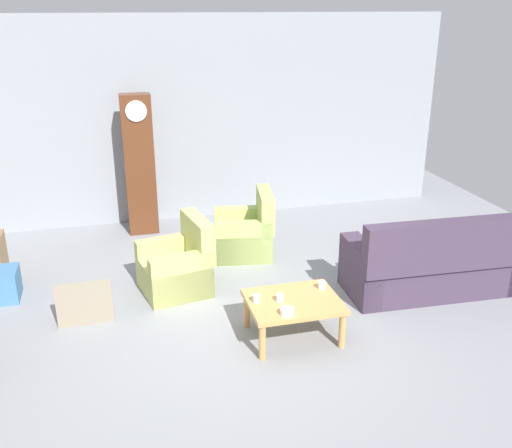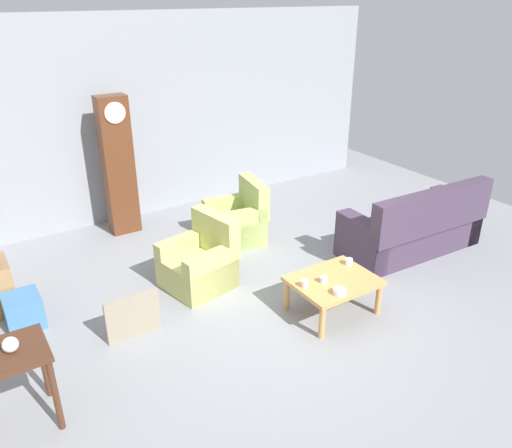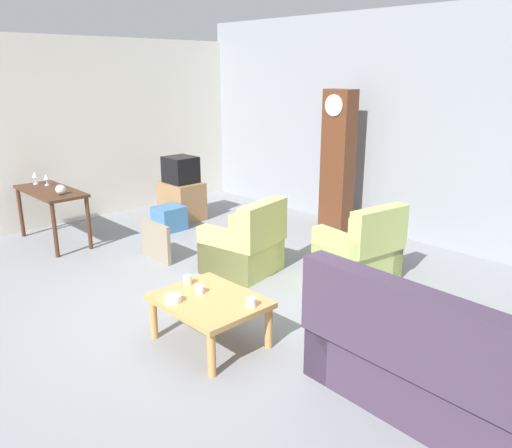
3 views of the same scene
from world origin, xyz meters
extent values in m
plane|color=gray|center=(0.00, 0.00, 0.00)|extent=(10.40, 10.40, 0.00)
cube|color=gray|center=(0.00, 3.60, 1.60)|extent=(8.40, 0.16, 3.20)
cube|color=#423347|center=(2.39, 0.18, 0.22)|extent=(2.13, 0.92, 0.44)
cube|color=#423347|center=(2.38, -0.18, 0.74)|extent=(2.11, 0.28, 0.60)
cube|color=#423347|center=(3.32, 0.14, 0.34)|extent=(0.27, 0.85, 0.68)
cube|color=#423347|center=(1.47, 0.22, 0.34)|extent=(0.27, 0.85, 0.68)
cube|color=brown|center=(2.88, 0.21, 0.62)|extent=(0.37, 0.15, 0.36)
cube|color=#9E8966|center=(1.92, 0.25, 0.62)|extent=(0.37, 0.17, 0.36)
cube|color=#B7BC66|center=(-0.67, 0.92, 0.20)|extent=(0.89, 0.89, 0.40)
cube|color=#B7BC66|center=(-0.36, 0.98, 0.66)|extent=(0.32, 0.78, 0.52)
cube|color=#B7BC66|center=(-0.73, 1.22, 0.30)|extent=(0.78, 0.30, 0.60)
cube|color=#B7BC66|center=(-0.61, 0.63, 0.30)|extent=(0.78, 0.30, 0.60)
cube|color=#A8BC65|center=(0.40, 1.80, 0.20)|extent=(0.87, 0.87, 0.40)
cube|color=#A8BC65|center=(0.71, 1.75, 0.66)|extent=(0.30, 0.78, 0.52)
cube|color=#A8BC65|center=(0.44, 2.10, 0.30)|extent=(0.78, 0.28, 0.60)
cube|color=#A8BC65|center=(0.35, 1.50, 0.30)|extent=(0.78, 0.28, 0.60)
cube|color=tan|center=(0.41, -0.44, 0.41)|extent=(0.96, 0.76, 0.05)
cylinder|color=tan|center=(-0.01, -0.76, 0.19)|extent=(0.07, 0.07, 0.39)
cylinder|color=tan|center=(0.84, -0.76, 0.19)|extent=(0.07, 0.07, 0.39)
cylinder|color=tan|center=(-0.01, -0.11, 0.19)|extent=(0.07, 0.07, 0.39)
cylinder|color=tan|center=(0.84, -0.11, 0.19)|extent=(0.07, 0.07, 0.39)
cube|color=#562D19|center=(-0.88, 3.04, 1.06)|extent=(0.44, 0.28, 2.12)
cylinder|color=silver|center=(-0.88, 2.88, 1.90)|extent=(0.30, 0.02, 0.30)
cube|color=gray|center=(-1.72, 0.37, 0.25)|extent=(0.60, 0.05, 0.51)
cube|color=teal|center=(-2.69, 1.24, 0.18)|extent=(0.39, 0.43, 0.37)
cylinder|color=white|center=(0.79, -0.28, 0.48)|extent=(0.09, 0.09, 0.08)
cylinder|color=silver|center=(0.27, -0.43, 0.48)|extent=(0.08, 0.08, 0.08)
cylinder|color=beige|center=(0.03, -0.39, 0.48)|extent=(0.08, 0.08, 0.08)
cylinder|color=white|center=(0.26, -0.71, 0.47)|extent=(0.14, 0.14, 0.06)
camera|label=1|loc=(-1.31, -5.48, 3.32)|focal=40.45mm
camera|label=2|loc=(-3.04, -4.15, 3.46)|focal=35.34mm
camera|label=3|loc=(3.70, -2.99, 2.39)|focal=35.82mm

